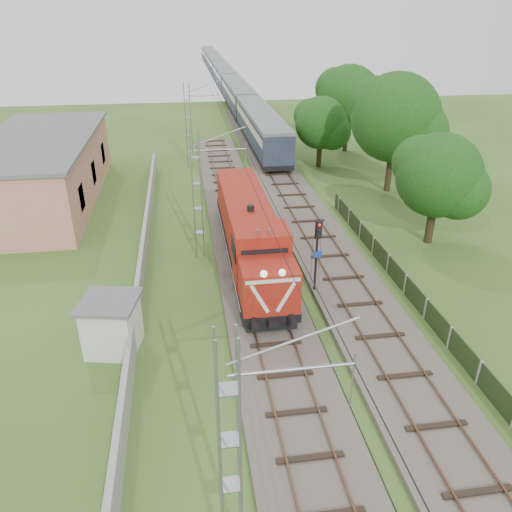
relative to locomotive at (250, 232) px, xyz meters
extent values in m
plane|color=#3A5720|center=(0.00, -10.43, -2.14)|extent=(140.00, 140.00, 0.00)
cube|color=#6B6054|center=(0.00, -3.43, -1.99)|extent=(4.20, 70.00, 0.30)
cube|color=black|center=(0.00, -3.43, -1.79)|extent=(2.40, 70.00, 0.10)
cube|color=brown|center=(-0.85, -3.43, -1.72)|extent=(0.08, 70.00, 0.05)
cube|color=brown|center=(0.85, -3.43, -1.72)|extent=(0.08, 70.00, 0.05)
cube|color=#6B6054|center=(5.00, 9.57, -1.99)|extent=(4.20, 80.00, 0.30)
cube|color=black|center=(5.00, 9.57, -1.79)|extent=(2.40, 80.00, 0.10)
cube|color=brown|center=(4.15, 9.57, -1.72)|extent=(0.08, 80.00, 0.05)
cube|color=brown|center=(5.85, 9.57, -1.72)|extent=(0.08, 80.00, 0.05)
cylinder|color=gray|center=(-1.50, -18.43, 4.66)|extent=(3.00, 0.08, 0.08)
cylinder|color=gray|center=(-1.50, 1.57, 4.66)|extent=(3.00, 0.08, 0.08)
cylinder|color=gray|center=(-1.50, 21.57, 4.66)|extent=(3.00, 0.08, 0.08)
cylinder|color=black|center=(0.00, 1.57, 3.36)|extent=(0.03, 70.00, 0.03)
cylinder|color=black|center=(0.00, 1.57, 4.66)|extent=(0.03, 70.00, 0.03)
cube|color=#9E9E99|center=(-6.50, 1.57, -1.39)|extent=(0.25, 40.00, 1.50)
cube|color=tan|center=(-15.00, 13.57, 0.36)|extent=(8.00, 20.00, 5.00)
cube|color=#606060|center=(-15.00, 13.57, 2.96)|extent=(8.40, 20.40, 0.25)
cube|color=black|center=(-11.05, 7.57, 0.06)|extent=(0.10, 1.60, 1.80)
cube|color=black|center=(-11.05, 13.57, 0.06)|extent=(0.10, 1.60, 1.80)
cube|color=black|center=(-11.05, 19.57, 0.06)|extent=(0.10, 1.60, 1.80)
cube|color=black|center=(8.00, -7.43, -1.54)|extent=(0.05, 32.00, 1.15)
cube|color=#9E9E99|center=(8.00, 7.57, -1.54)|extent=(0.12, 0.12, 1.20)
cube|color=black|center=(0.00, 0.12, -1.17)|extent=(2.83, 16.06, 0.47)
cube|color=black|center=(0.00, -5.08, -1.46)|extent=(2.08, 3.40, 0.47)
cube|color=black|center=(0.00, 5.31, -1.46)|extent=(2.08, 3.40, 0.47)
cube|color=black|center=(0.00, -7.82, -1.55)|extent=(2.46, 0.24, 0.33)
cube|color=maroon|center=(0.00, -6.73, 0.15)|extent=(2.74, 2.36, 2.17)
sphere|color=white|center=(-0.43, -7.87, 1.38)|extent=(0.34, 0.34, 0.34)
sphere|color=white|center=(0.43, -7.87, 1.38)|extent=(0.34, 0.34, 0.34)
cube|color=silver|center=(-0.61, -7.93, 0.10)|extent=(0.95, 0.06, 1.58)
cube|color=silver|center=(0.61, -7.93, 0.10)|extent=(0.95, 0.06, 1.58)
cube|color=silver|center=(0.00, -7.93, 1.00)|extent=(2.55, 0.06, 0.17)
cube|color=maroon|center=(0.00, -4.42, 0.57)|extent=(2.83, 2.27, 3.02)
cube|color=black|center=(0.00, -5.57, 1.05)|extent=(2.36, 0.06, 0.85)
cube|color=maroon|center=(0.00, 2.43, 0.29)|extent=(2.64, 11.43, 2.46)
cylinder|color=black|center=(0.00, -0.45, 1.66)|extent=(0.42, 0.42, 0.38)
cylinder|color=gray|center=(-0.28, -5.17, 2.23)|extent=(0.11, 0.11, 0.33)
cylinder|color=gray|center=(0.28, -5.17, 2.23)|extent=(0.11, 0.11, 0.33)
cube|color=black|center=(5.00, 27.58, -1.25)|extent=(2.87, 21.78, 0.49)
cube|color=#2A3546|center=(5.00, 27.58, 0.34)|extent=(2.97, 21.78, 2.67)
cube|color=beige|center=(5.00, 27.58, 0.83)|extent=(3.01, 20.90, 0.74)
cube|color=slate|center=(5.00, 27.58, 1.82)|extent=(3.02, 21.78, 0.35)
cube|color=black|center=(5.00, 50.34, -1.25)|extent=(2.87, 21.78, 0.49)
cube|color=#2A3546|center=(5.00, 50.34, 0.34)|extent=(2.97, 21.78, 2.67)
cube|color=beige|center=(5.00, 50.34, 0.83)|extent=(3.01, 20.90, 0.74)
cube|color=slate|center=(5.00, 50.34, 1.82)|extent=(3.02, 21.78, 0.35)
cube|color=black|center=(5.00, 73.11, -1.25)|extent=(2.87, 21.78, 0.49)
cube|color=#2A3546|center=(5.00, 73.11, 0.34)|extent=(2.97, 21.78, 2.67)
cube|color=beige|center=(5.00, 73.11, 0.83)|extent=(3.01, 20.90, 0.74)
cube|color=slate|center=(5.00, 73.11, 1.82)|extent=(3.02, 21.78, 0.35)
cube|color=black|center=(5.00, 95.87, -1.25)|extent=(2.87, 21.78, 0.49)
cube|color=#2A3546|center=(5.00, 95.87, 0.34)|extent=(2.97, 21.78, 2.67)
cube|color=beige|center=(5.00, 95.87, 0.83)|extent=(3.01, 20.90, 0.74)
cube|color=slate|center=(5.00, 95.87, 1.82)|extent=(3.02, 21.78, 0.35)
cube|color=black|center=(5.00, 118.64, -1.25)|extent=(2.87, 21.78, 0.49)
cube|color=#2A3546|center=(5.00, 118.64, 0.34)|extent=(2.97, 21.78, 2.67)
cube|color=beige|center=(5.00, 118.64, 0.83)|extent=(3.01, 20.90, 0.74)
cube|color=slate|center=(5.00, 118.64, 1.82)|extent=(3.02, 21.78, 0.35)
cylinder|color=black|center=(3.03, -4.22, 0.10)|extent=(0.13, 0.13, 4.49)
cube|color=black|center=(3.03, -4.35, 1.81)|extent=(0.35, 0.27, 0.99)
sphere|color=red|center=(3.03, -4.46, 2.12)|extent=(0.16, 0.16, 0.16)
sphere|color=black|center=(3.03, -4.46, 1.81)|extent=(0.16, 0.16, 0.16)
sphere|color=black|center=(3.03, -4.46, 1.49)|extent=(0.16, 0.16, 0.16)
cube|color=navy|center=(3.07, -4.32, 0.37)|extent=(0.49, 0.17, 0.36)
cube|color=silver|center=(-7.40, -7.63, -0.94)|extent=(2.59, 2.59, 2.41)
cube|color=#606060|center=(-7.40, -7.63, 0.38)|extent=(2.97, 2.97, 0.16)
cylinder|color=#332815|center=(12.37, 1.36, -0.48)|extent=(0.55, 0.55, 3.32)
sphere|color=#16370F|center=(12.37, 1.36, 2.53)|extent=(5.43, 5.43, 5.43)
sphere|color=#16370F|center=(13.46, 0.54, 1.78)|extent=(3.80, 3.80, 3.80)
sphere|color=#16370F|center=(11.42, 2.31, 3.14)|extent=(3.53, 3.53, 3.53)
cylinder|color=#332815|center=(13.61, 11.83, 0.06)|extent=(0.52, 0.52, 4.41)
sphere|color=#16370F|center=(13.61, 11.83, 4.07)|extent=(7.22, 7.22, 7.22)
sphere|color=#16370F|center=(15.05, 10.75, 3.07)|extent=(5.05, 5.05, 5.05)
sphere|color=#16370F|center=(12.35, 13.09, 4.87)|extent=(4.69, 4.69, 4.69)
cylinder|color=#332815|center=(9.62, 19.77, -0.62)|extent=(0.49, 0.49, 3.05)
sphere|color=#16370F|center=(9.62, 19.77, 2.15)|extent=(4.99, 4.99, 4.99)
sphere|color=#16370F|center=(10.61, 19.02, 1.46)|extent=(3.49, 3.49, 3.49)
sphere|color=#16370F|center=(8.74, 20.64, 2.71)|extent=(3.24, 3.24, 3.24)
cylinder|color=#332815|center=(14.03, 25.26, -0.11)|extent=(0.48, 0.48, 4.07)
sphere|color=#16370F|center=(14.03, 25.26, 3.60)|extent=(6.66, 6.66, 6.66)
sphere|color=#16370F|center=(15.36, 24.26, 2.67)|extent=(4.66, 4.66, 4.66)
sphere|color=#16370F|center=(12.86, 26.42, 4.34)|extent=(4.33, 4.33, 4.33)
camera|label=1|loc=(-3.65, -27.33, 12.17)|focal=35.00mm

